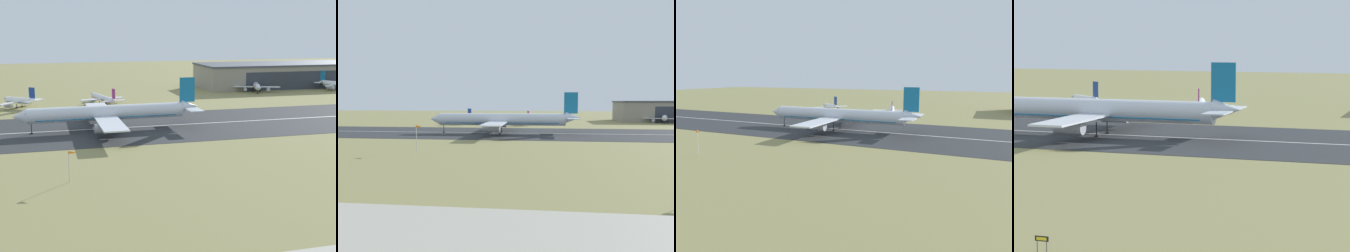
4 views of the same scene
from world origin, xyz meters
TOP-DOWN VIEW (x-y plane):
  - ground_plane at (0.00, 62.81)m, footprint 733.20×733.20m
  - runway_strip at (0.00, 125.63)m, footprint 493.20×48.81m
  - runway_centreline at (0.00, 125.63)m, footprint 443.88×0.70m
  - airplane_landing at (-40.60, 123.75)m, footprint 58.95×49.82m
  - airplane_parked_centre at (-70.02, 174.69)m, footprint 17.63×18.58m
  - airplane_parked_far_east at (-36.00, 176.17)m, footprint 19.02×26.26m
  - runway_sign at (-8.16, 37.04)m, footprint 1.47×0.13m

SIDE VIEW (x-z plane):
  - ground_plane at x=0.00m, z-range 0.00..0.00m
  - runway_strip at x=0.00m, z-range 0.00..0.06m
  - runway_centreline at x=0.00m, z-range 0.06..0.07m
  - runway_sign at x=-8.16m, z-range 0.43..2.12m
  - airplane_parked_far_east at x=-36.00m, z-range -1.46..6.31m
  - airplane_parked_centre at x=-70.02m, z-range -1.40..7.28m
  - airplane_landing at x=-40.60m, z-range -2.59..13.39m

